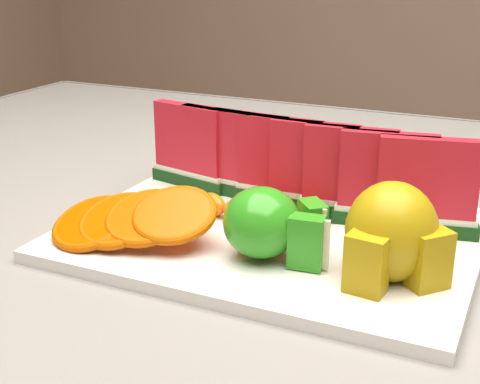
% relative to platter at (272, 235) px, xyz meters
% --- Properties ---
extents(table, '(1.40, 0.90, 0.75)m').
position_rel_platter_xyz_m(table, '(-0.00, 0.11, -0.11)').
color(table, '#50391C').
rests_on(table, ground).
extents(tablecloth, '(1.53, 1.03, 0.20)m').
position_rel_platter_xyz_m(tablecloth, '(-0.00, 0.11, -0.05)').
color(tablecloth, gray).
rests_on(tablecloth, table).
extents(platter, '(0.40, 0.30, 0.01)m').
position_rel_platter_xyz_m(platter, '(0.00, 0.00, 0.00)').
color(platter, silver).
rests_on(platter, tablecloth).
extents(apple_cluster, '(0.11, 0.09, 0.07)m').
position_rel_platter_xyz_m(apple_cluster, '(0.02, -0.06, 0.04)').
color(apple_cluster, '#2A7D0E').
rests_on(apple_cluster, platter).
extents(pear_cluster, '(0.10, 0.10, 0.09)m').
position_rel_platter_xyz_m(pear_cluster, '(0.13, -0.05, 0.04)').
color(pear_cluster, '#9A7416').
rests_on(pear_cluster, platter).
extents(side_plate, '(0.19, 0.19, 0.01)m').
position_rel_platter_xyz_m(side_plate, '(0.12, 0.33, -0.00)').
color(side_plate, silver).
rests_on(side_plate, tablecloth).
extents(fork, '(0.04, 0.19, 0.00)m').
position_rel_platter_xyz_m(fork, '(-0.29, 0.37, -0.00)').
color(fork, silver).
rests_on(fork, tablecloth).
extents(watermelon_row, '(0.39, 0.07, 0.10)m').
position_rel_platter_xyz_m(watermelon_row, '(-0.00, 0.07, 0.05)').
color(watermelon_row, '#0A370C').
rests_on(watermelon_row, platter).
extents(orange_fan_front, '(0.17, 0.12, 0.05)m').
position_rel_platter_xyz_m(orange_fan_front, '(-0.11, -0.08, 0.03)').
color(orange_fan_front, '#E93F00').
rests_on(orange_fan_front, platter).
extents(orange_fan_back, '(0.23, 0.09, 0.04)m').
position_rel_platter_xyz_m(orange_fan_back, '(-0.05, 0.12, 0.02)').
color(orange_fan_back, '#E93F00').
rests_on(orange_fan_back, platter).
extents(tangerine_segments, '(0.14, 0.07, 0.02)m').
position_rel_platter_xyz_m(tangerine_segments, '(-0.02, 0.02, 0.02)').
color(tangerine_segments, orange).
rests_on(tangerine_segments, platter).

